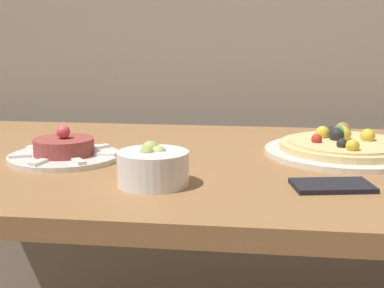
% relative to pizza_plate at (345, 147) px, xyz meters
% --- Properties ---
extents(dining_table, '(1.43, 0.76, 0.75)m').
position_rel_pizza_plate_xyz_m(dining_table, '(-0.35, -0.07, -0.11)').
color(dining_table, olive).
rests_on(dining_table, ground_plane).
extents(pizza_plate, '(0.33, 0.33, 0.06)m').
position_rel_pizza_plate_xyz_m(pizza_plate, '(0.00, 0.00, 0.00)').
color(pizza_plate, silver).
rests_on(pizza_plate, dining_table).
extents(tartare_plate, '(0.22, 0.22, 0.07)m').
position_rel_pizza_plate_xyz_m(tartare_plate, '(-0.55, -0.12, 0.00)').
color(tartare_plate, silver).
rests_on(tartare_plate, dining_table).
extents(small_bowl, '(0.12, 0.12, 0.07)m').
position_rel_pizza_plate_xyz_m(small_bowl, '(-0.34, -0.27, 0.02)').
color(small_bowl, white).
rests_on(small_bowl, dining_table).
extents(napkin, '(0.14, 0.10, 0.01)m').
position_rel_pizza_plate_xyz_m(napkin, '(-0.06, -0.25, -0.01)').
color(napkin, black).
rests_on(napkin, dining_table).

